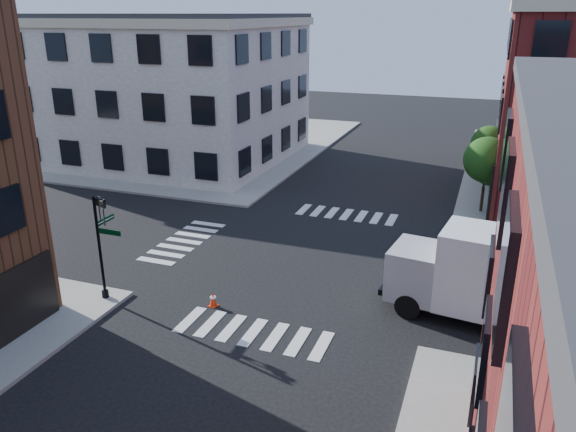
{
  "coord_description": "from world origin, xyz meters",
  "views": [
    {
      "loc": [
        7.57,
        -23.79,
        11.35
      ],
      "look_at": [
        -0.82,
        -0.91,
        2.5
      ],
      "focal_mm": 35.0,
      "sensor_mm": 36.0,
      "label": 1
    }
  ],
  "objects": [
    {
      "name": "ground",
      "position": [
        0.0,
        0.0,
        0.0
      ],
      "size": [
        120.0,
        120.0,
        0.0
      ],
      "primitive_type": "plane",
      "color": "black",
      "rests_on": "ground"
    },
    {
      "name": "box_truck",
      "position": [
        8.55,
        -3.21,
        1.93
      ],
      "size": [
        8.4,
        3.46,
        3.71
      ],
      "rotation": [
        0.0,
        0.0,
        -0.13
      ],
      "color": "silver",
      "rests_on": "ground"
    },
    {
      "name": "signal_pole",
      "position": [
        -6.72,
        -6.68,
        2.86
      ],
      "size": [
        1.29,
        1.24,
        4.6
      ],
      "color": "black",
      "rests_on": "ground"
    },
    {
      "name": "tree_near",
      "position": [
        7.56,
        9.98,
        3.16
      ],
      "size": [
        2.69,
        2.69,
        4.49
      ],
      "color": "black",
      "rests_on": "ground"
    },
    {
      "name": "sidewalk_nw",
      "position": [
        -21.0,
        21.0,
        0.07
      ],
      "size": [
        30.0,
        30.0,
        0.15
      ],
      "primitive_type": "cube",
      "color": "gray",
      "rests_on": "ground"
    },
    {
      "name": "building_nw",
      "position": [
        -19.0,
        16.0,
        5.5
      ],
      "size": [
        22.0,
        16.0,
        11.0
      ],
      "primitive_type": "cube",
      "color": "#B9B3A9",
      "rests_on": "ground"
    },
    {
      "name": "tree_far",
      "position": [
        7.56,
        15.98,
        2.87
      ],
      "size": [
        2.43,
        2.43,
        4.07
      ],
      "color": "black",
      "rests_on": "ground"
    },
    {
      "name": "traffic_cone",
      "position": [
        -2.34,
        -5.7,
        0.3
      ],
      "size": [
        0.41,
        0.41,
        0.63
      ],
      "rotation": [
        0.0,
        0.0,
        -0.23
      ],
      "color": "red",
      "rests_on": "ground"
    }
  ]
}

